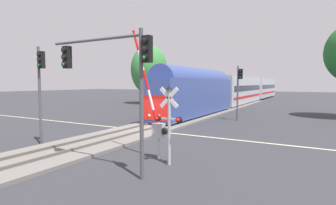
{
  "coord_description": "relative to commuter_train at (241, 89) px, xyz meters",
  "views": [
    {
      "loc": [
        11.95,
        -17.39,
        3.77
      ],
      "look_at": [
        0.09,
        3.73,
        2.0
      ],
      "focal_mm": 28.38,
      "sensor_mm": 36.0,
      "label": 1
    }
  ],
  "objects": [
    {
      "name": "traffic_signal_near_right",
      "position": [
        4.69,
        -39.79,
        1.7
      ],
      "size": [
        5.27,
        0.38,
        5.84
      ],
      "color": "#4C4C51",
      "rests_on": "ground"
    },
    {
      "name": "pine_left_background",
      "position": [
        -14.72,
        -7.67,
        3.47
      ],
      "size": [
        6.59,
        6.59,
        10.66
      ],
      "color": "#4C3828",
      "rests_on": "ground"
    },
    {
      "name": "ground_plane",
      "position": [
        -0.0,
        -30.74,
        -2.73
      ],
      "size": [
        220.0,
        220.0,
        0.0
      ],
      "primitive_type": "plane",
      "color": "#333338"
    },
    {
      "name": "road_centre_stripe",
      "position": [
        -0.0,
        -30.74,
        -2.73
      ],
      "size": [
        44.0,
        0.2,
        0.01
      ],
      "color": "beige",
      "rests_on": "ground"
    },
    {
      "name": "railway_track",
      "position": [
        -0.0,
        -30.74,
        -2.64
      ],
      "size": [
        4.4,
        80.0,
        0.32
      ],
      "color": "slate",
      "rests_on": "ground"
    },
    {
      "name": "crossing_gate_near",
      "position": [
        5.06,
        -37.07,
        -0.69
      ],
      "size": [
        2.07,
        0.4,
        6.47
      ],
      "color": "#B7B7BC",
      "rests_on": "ground"
    },
    {
      "name": "crossing_signal_mast",
      "position": [
        6.11,
        -37.66,
        -0.47
      ],
      "size": [
        1.36,
        0.44,
        3.7
      ],
      "color": "#B2B2B7",
      "rests_on": "ground"
    },
    {
      "name": "traffic_signal_median",
      "position": [
        -2.53,
        -37.98,
        1.24
      ],
      "size": [
        0.53,
        0.38,
        5.95
      ],
      "color": "#4C4C51",
      "rests_on": "ground"
    },
    {
      "name": "commuter_train",
      "position": [
        0.0,
        0.0,
        0.0
      ],
      "size": [
        3.04,
        62.4,
        5.16
      ],
      "color": "#384C93",
      "rests_on": "railway_track"
    },
    {
      "name": "traffic_signal_far_side",
      "position": [
        5.16,
        -21.59,
        0.94
      ],
      "size": [
        0.53,
        0.38,
        5.48
      ],
      "color": "#4C4C51",
      "rests_on": "ground"
    }
  ]
}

